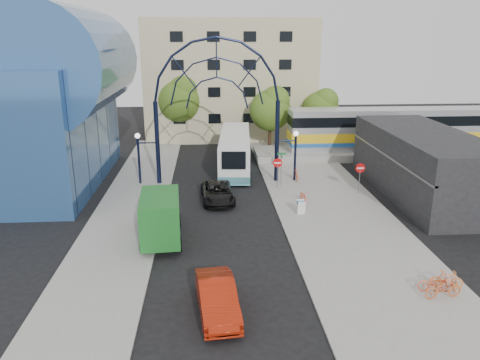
{
  "coord_description": "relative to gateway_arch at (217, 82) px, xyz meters",
  "views": [
    {
      "loc": [
        -0.79,
        -24.31,
        12.09
      ],
      "look_at": [
        1.32,
        6.0,
        2.69
      ],
      "focal_mm": 35.0,
      "sensor_mm": 36.0,
      "label": 1
    }
  ],
  "objects": [
    {
      "name": "bike_far_c",
      "position": [
        10.13,
        -18.76,
        -7.99
      ],
      "size": [
        1.77,
        0.81,
        0.9
      ],
      "primitive_type": "imported",
      "rotation": [
        0.0,
        0.0,
        1.44
      ],
      "color": "#EE572F",
      "rests_on": "sidewalk_east"
    },
    {
      "name": "gateway_arch",
      "position": [
        0.0,
        0.0,
        0.0
      ],
      "size": [
        13.64,
        0.44,
        12.1
      ],
      "color": "black",
      "rests_on": "ground"
    },
    {
      "name": "tree_north_c",
      "position": [
        12.12,
        13.93,
        -4.28
      ],
      "size": [
        4.16,
        4.16,
        6.5
      ],
      "color": "#382314",
      "rests_on": "ground"
    },
    {
      "name": "transit_hall",
      "position": [
        -15.3,
        1.0,
        -1.86
      ],
      "size": [
        16.5,
        18.0,
        14.5
      ],
      "color": "#315B97",
      "rests_on": "ground"
    },
    {
      "name": "green_truck",
      "position": [
        -3.78,
        -11.33,
        -7.01
      ],
      "size": [
        2.71,
        6.27,
        3.1
      ],
      "rotation": [
        0.0,
        0.0,
        0.07
      ],
      "color": "black",
      "rests_on": "ground"
    },
    {
      "name": "tree_north_a",
      "position": [
        6.12,
        11.93,
        -3.95
      ],
      "size": [
        4.48,
        4.48,
        7.0
      ],
      "color": "#382314",
      "rests_on": "ground"
    },
    {
      "name": "plaza_west",
      "position": [
        -6.5,
        -8.0,
        -8.5
      ],
      "size": [
        5.0,
        50.0,
        0.12
      ],
      "primitive_type": "cube",
      "color": "gray",
      "rests_on": "ground"
    },
    {
      "name": "bike_far_a",
      "position": [
        10.2,
        -19.38,
        -7.95
      ],
      "size": [
        1.91,
        0.85,
        0.97
      ],
      "primitive_type": "imported",
      "rotation": [
        0.0,
        0.0,
        1.68
      ],
      "color": "#CA5828",
      "rests_on": "sidewalk_east"
    },
    {
      "name": "tree_north_b",
      "position": [
        -3.88,
        15.93,
        -3.29
      ],
      "size": [
        5.12,
        5.12,
        8.0
      ],
      "color": "#382314",
      "rests_on": "ground"
    },
    {
      "name": "red_sedan",
      "position": [
        -0.53,
        -19.7,
        -7.78
      ],
      "size": [
        2.13,
        4.87,
        1.56
      ],
      "primitive_type": "imported",
      "rotation": [
        0.0,
        0.0,
        0.1
      ],
      "color": "#9D1D09",
      "rests_on": "ground"
    },
    {
      "name": "sandwich_board",
      "position": [
        5.6,
        -8.02,
        -7.81
      ],
      "size": [
        0.55,
        0.61,
        0.99
      ],
      "color": "white",
      "rests_on": "sidewalk_east"
    },
    {
      "name": "ground",
      "position": [
        0.0,
        -14.0,
        -8.56
      ],
      "size": [
        120.0,
        120.0,
        0.0
      ],
      "primitive_type": "plane",
      "color": "black",
      "rests_on": "ground"
    },
    {
      "name": "apartment_block",
      "position": [
        2.0,
        20.97,
        -1.55
      ],
      "size": [
        20.0,
        12.1,
        14.0
      ],
      "color": "#CBBC8D",
      "rests_on": "ground"
    },
    {
      "name": "sidewalk_east",
      "position": [
        8.0,
        -10.0,
        -8.5
      ],
      "size": [
        8.0,
        56.0,
        0.12
      ],
      "primitive_type": "cube",
      "color": "gray",
      "rests_on": "ground"
    },
    {
      "name": "black_suv",
      "position": [
        -0.16,
        -4.66,
        -7.85
      ],
      "size": [
        2.68,
        5.2,
        1.4
      ],
      "primitive_type": "imported",
      "rotation": [
        0.0,
        0.0,
        0.07
      ],
      "color": "black",
      "rests_on": "ground"
    },
    {
      "name": "city_bus",
      "position": [
        1.71,
        4.44,
        -6.81
      ],
      "size": [
        3.61,
        12.33,
        3.34
      ],
      "rotation": [
        0.0,
        0.0,
        -0.07
      ],
      "color": "white",
      "rests_on": "ground"
    },
    {
      "name": "bike_near_b",
      "position": [
        6.75,
        0.0,
        -7.93
      ],
      "size": [
        0.51,
        1.69,
        1.01
      ],
      "primitive_type": "imported",
      "rotation": [
        0.0,
        0.0,
        -0.02
      ],
      "color": "orange",
      "rests_on": "sidewalk_east"
    },
    {
      "name": "train_platform",
      "position": [
        20.0,
        8.0,
        -8.16
      ],
      "size": [
        32.0,
        5.0,
        0.8
      ],
      "primitive_type": "cube",
      "color": "gray",
      "rests_on": "ground"
    },
    {
      "name": "train_car",
      "position": [
        20.0,
        8.0,
        -5.66
      ],
      "size": [
        25.1,
        3.05,
        4.2
      ],
      "color": "#B7B7BC",
      "rests_on": "train_platform"
    },
    {
      "name": "do_not_enter_sign",
      "position": [
        11.0,
        -4.0,
        -6.58
      ],
      "size": [
        0.76,
        0.07,
        2.48
      ],
      "color": "slate",
      "rests_on": "sidewalk_east"
    },
    {
      "name": "stop_sign",
      "position": [
        4.8,
        -2.0,
        -6.56
      ],
      "size": [
        0.8,
        0.07,
        2.5
      ],
      "color": "slate",
      "rests_on": "sidewalk_east"
    },
    {
      "name": "street_name_sign",
      "position": [
        5.2,
        -1.4,
        -6.43
      ],
      "size": [
        0.7,
        0.7,
        2.8
      ],
      "color": "slate",
      "rests_on": "sidewalk_east"
    },
    {
      "name": "bike_far_b",
      "position": [
        10.82,
        -18.5,
        -7.96
      ],
      "size": [
        1.64,
        0.8,
        0.95
      ],
      "primitive_type": "imported",
      "rotation": [
        0.0,
        0.0,
        1.34
      ],
      "color": "orange",
      "rests_on": "sidewalk_east"
    },
    {
      "name": "bike_near_a",
      "position": [
        6.3,
        -5.47,
        -8.01
      ],
      "size": [
        0.68,
        1.66,
        0.85
      ],
      "primitive_type": "imported",
      "rotation": [
        0.0,
        0.0,
        0.07
      ],
      "color": "#FC5D32",
      "rests_on": "sidewalk_east"
    },
    {
      "name": "commercial_block_east",
      "position": [
        16.0,
        -4.0,
        -6.06
      ],
      "size": [
        6.0,
        16.0,
        5.0
      ],
      "primitive_type": "cube",
      "color": "black",
      "rests_on": "ground"
    }
  ]
}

